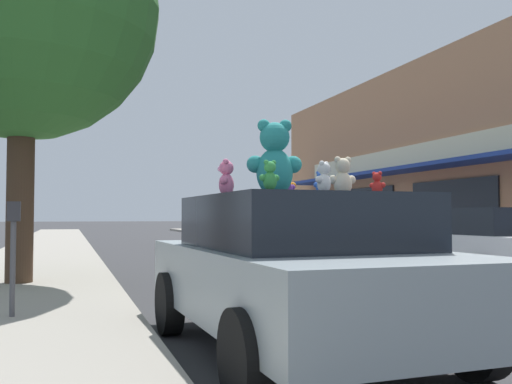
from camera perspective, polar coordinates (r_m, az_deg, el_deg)
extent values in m
cube|color=navy|center=(16.36, 23.03, 3.28)|extent=(1.25, 27.30, 0.12)
cube|color=black|center=(18.76, 18.99, -1.88)|extent=(0.06, 4.12, 2.00)
cube|color=black|center=(23.31, 10.91, -2.04)|extent=(0.06, 4.12, 2.00)
cube|color=black|center=(28.16, 5.54, -2.13)|extent=(0.06, 4.12, 2.00)
cube|color=#8C999E|center=(5.35, 4.18, -9.02)|extent=(2.06, 4.11, 0.64)
cube|color=black|center=(5.32, 4.16, -2.97)|extent=(1.77, 2.28, 0.49)
cylinder|color=black|center=(6.30, -8.66, -10.94)|extent=(0.22, 0.67, 0.67)
cylinder|color=black|center=(6.92, 7.11, -10.17)|extent=(0.22, 0.67, 0.67)
cylinder|color=black|center=(3.92, -1.11, -16.26)|extent=(0.22, 0.67, 0.67)
cylinder|color=black|center=(4.85, 21.13, -13.39)|extent=(0.22, 0.67, 0.67)
ellipsoid|color=teal|center=(5.54, 1.88, 1.96)|extent=(0.41, 0.37, 0.46)
sphere|color=teal|center=(5.58, 1.87, 5.48)|extent=(0.35, 0.35, 0.29)
sphere|color=teal|center=(5.61, 2.95, 6.62)|extent=(0.15, 0.15, 0.12)
sphere|color=teal|center=(5.58, 0.78, 6.66)|extent=(0.15, 0.15, 0.12)
sphere|color=#47CDC6|center=(5.70, 1.70, 5.13)|extent=(0.13, 0.13, 0.11)
sphere|color=teal|center=(5.60, 3.74, 2.75)|extent=(0.20, 0.20, 0.17)
sphere|color=teal|center=(5.55, -0.08, 2.79)|extent=(0.20, 0.20, 0.17)
ellipsoid|color=yellow|center=(5.86, 2.37, 0.35)|extent=(0.18, 0.17, 0.18)
sphere|color=yellow|center=(5.87, 2.36, 1.68)|extent=(0.15, 0.15, 0.12)
sphere|color=yellow|center=(5.90, 2.66, 2.10)|extent=(0.06, 0.06, 0.05)
sphere|color=yellow|center=(5.84, 2.07, 2.14)|extent=(0.06, 0.06, 0.05)
sphere|color=#FFFF4D|center=(5.90, 2.03, 1.58)|extent=(0.06, 0.06, 0.04)
sphere|color=yellow|center=(5.92, 2.81, 0.64)|extent=(0.09, 0.09, 0.07)
sphere|color=yellow|center=(5.82, 1.77, 0.69)|extent=(0.09, 0.09, 0.07)
ellipsoid|color=blue|center=(5.16, 6.55, 0.47)|extent=(0.14, 0.14, 0.14)
sphere|color=blue|center=(5.16, 6.55, 1.57)|extent=(0.12, 0.12, 0.09)
sphere|color=blue|center=(5.15, 6.86, 1.95)|extent=(0.05, 0.05, 0.04)
sphere|color=blue|center=(5.18, 6.23, 1.93)|extent=(0.05, 0.05, 0.04)
sphere|color=#548DFF|center=(5.20, 6.70, 1.49)|extent=(0.05, 0.05, 0.03)
sphere|color=blue|center=(5.15, 7.15, 0.74)|extent=(0.07, 0.07, 0.05)
sphere|color=blue|center=(5.19, 6.03, 0.71)|extent=(0.07, 0.07, 0.05)
ellipsoid|color=white|center=(4.85, 6.82, 0.86)|extent=(0.17, 0.17, 0.17)
sphere|color=white|center=(4.86, 6.81, 2.34)|extent=(0.15, 0.15, 0.11)
sphere|color=white|center=(4.90, 7.03, 2.80)|extent=(0.06, 0.06, 0.05)
sphere|color=white|center=(4.83, 6.60, 2.87)|extent=(0.06, 0.06, 0.05)
sphere|color=white|center=(4.88, 6.34, 2.24)|extent=(0.06, 0.06, 0.04)
sphere|color=white|center=(4.92, 7.09, 1.16)|extent=(0.09, 0.09, 0.06)
sphere|color=white|center=(4.80, 6.33, 1.25)|extent=(0.09, 0.09, 0.06)
ellipsoid|color=pink|center=(5.53, -2.98, 0.72)|extent=(0.20, 0.22, 0.22)
sphere|color=pink|center=(5.54, -2.98, 2.43)|extent=(0.19, 0.19, 0.14)
sphere|color=pink|center=(5.60, -2.90, 2.95)|extent=(0.08, 0.08, 0.06)
sphere|color=pink|center=(5.49, -3.06, 3.05)|extent=(0.08, 0.08, 0.06)
sphere|color=#FFA3DA|center=(5.55, -3.60, 2.33)|extent=(0.07, 0.07, 0.05)
sphere|color=pink|center=(5.62, -2.98, 1.07)|extent=(0.11, 0.11, 0.08)
sphere|color=pink|center=(5.44, -3.25, 1.18)|extent=(0.11, 0.11, 0.08)
ellipsoid|color=purple|center=(5.70, 3.17, 0.24)|extent=(0.11, 0.10, 0.15)
sphere|color=purple|center=(5.70, 3.17, 1.32)|extent=(0.09, 0.09, 0.09)
sphere|color=purple|center=(5.72, 3.48, 1.67)|extent=(0.04, 0.04, 0.04)
sphere|color=purple|center=(5.69, 2.85, 1.69)|extent=(0.04, 0.04, 0.04)
sphere|color=#BA67ED|center=(5.74, 3.03, 1.24)|extent=(0.04, 0.04, 0.04)
sphere|color=purple|center=(5.73, 3.69, 0.48)|extent=(0.05, 0.05, 0.05)
sphere|color=purple|center=(5.69, 2.58, 0.50)|extent=(0.05, 0.05, 0.05)
ellipsoid|color=beige|center=(5.51, 8.68, 0.81)|extent=(0.19, 0.16, 0.23)
sphere|color=beige|center=(5.52, 8.67, 2.61)|extent=(0.16, 0.16, 0.15)
sphere|color=beige|center=(5.54, 9.17, 3.19)|extent=(0.07, 0.07, 0.06)
sphere|color=beige|center=(5.50, 8.15, 3.22)|extent=(0.07, 0.07, 0.06)
sphere|color=white|center=(5.57, 8.41, 2.46)|extent=(0.06, 0.06, 0.06)
sphere|color=beige|center=(5.56, 9.51, 1.21)|extent=(0.09, 0.09, 0.09)
sphere|color=beige|center=(5.48, 7.71, 1.25)|extent=(0.09, 0.09, 0.09)
ellipsoid|color=red|center=(5.30, 12.02, 0.41)|extent=(0.13, 0.13, 0.13)
sphere|color=red|center=(5.31, 12.01, 1.47)|extent=(0.12, 0.12, 0.08)
sphere|color=red|center=(5.30, 12.30, 1.84)|extent=(0.05, 0.05, 0.04)
sphere|color=red|center=(5.33, 11.71, 1.82)|extent=(0.05, 0.05, 0.04)
sphere|color=#FF4741|center=(5.34, 12.17, 1.40)|extent=(0.04, 0.04, 0.03)
sphere|color=red|center=(5.29, 12.58, 0.68)|extent=(0.07, 0.07, 0.05)
sphere|color=red|center=(5.34, 11.53, 0.64)|extent=(0.07, 0.07, 0.05)
ellipsoid|color=orange|center=(6.22, 2.96, 0.32)|extent=(0.18, 0.16, 0.21)
sphere|color=orange|center=(6.23, 2.95, 1.76)|extent=(0.15, 0.15, 0.13)
sphere|color=orange|center=(6.25, 3.39, 2.23)|extent=(0.06, 0.06, 0.06)
sphere|color=orange|center=(6.23, 2.52, 2.24)|extent=(0.06, 0.06, 0.06)
sphere|color=#FFBA41|center=(6.29, 2.84, 1.65)|extent=(0.06, 0.06, 0.05)
sphere|color=orange|center=(6.26, 3.69, 0.65)|extent=(0.09, 0.09, 0.08)
sphere|color=orange|center=(6.22, 2.16, 0.66)|extent=(0.09, 0.09, 0.08)
ellipsoid|color=green|center=(4.26, 1.41, 1.10)|extent=(0.12, 0.11, 0.14)
sphere|color=green|center=(4.27, 1.41, 2.50)|extent=(0.10, 0.10, 0.09)
sphere|color=green|center=(4.29, 1.78, 2.95)|extent=(0.04, 0.04, 0.04)
sphere|color=green|center=(4.26, 1.02, 2.99)|extent=(0.04, 0.04, 0.04)
sphere|color=#5ADA6D|center=(4.30, 1.16, 2.39)|extent=(0.04, 0.04, 0.03)
sphere|color=green|center=(4.30, 2.02, 1.40)|extent=(0.06, 0.06, 0.05)
sphere|color=green|center=(4.24, 0.68, 1.45)|extent=(0.06, 0.06, 0.05)
cube|color=silver|center=(11.24, 21.26, -5.44)|extent=(2.07, 4.48, 0.62)
cube|color=black|center=(11.22, 21.21, -2.71)|extent=(1.83, 2.99, 0.45)
cylinder|color=black|center=(11.81, 13.11, -6.90)|extent=(0.20, 0.67, 0.67)
cylinder|color=black|center=(12.98, 20.85, -6.39)|extent=(0.20, 0.67, 0.67)
cylinder|color=black|center=(9.55, 21.87, -7.87)|extent=(0.20, 0.67, 0.67)
cube|color=maroon|center=(16.11, 8.09, -4.56)|extent=(1.84, 4.32, 0.65)
cube|color=black|center=(16.09, 8.08, -2.35)|extent=(1.62, 3.01, 0.59)
cylinder|color=black|center=(16.98, 3.35, -5.56)|extent=(0.20, 0.67, 0.67)
cylinder|color=black|center=(17.72, 8.79, -5.41)|extent=(0.20, 0.67, 0.67)
cylinder|color=black|center=(14.53, 7.25, -6.09)|extent=(0.20, 0.67, 0.67)
cylinder|color=black|center=(15.38, 13.35, -5.83)|extent=(0.20, 0.67, 0.67)
cylinder|color=#473323|center=(10.34, -22.52, -0.78)|extent=(0.44, 0.44, 2.74)
sphere|color=#33702D|center=(10.94, -22.23, 16.87)|extent=(4.58, 4.58, 4.58)
cylinder|color=#4C4C51|center=(6.91, -23.16, -7.07)|extent=(0.06, 0.06, 1.05)
cube|color=#2D2D33|center=(6.88, -23.07, -1.79)|extent=(0.14, 0.10, 0.22)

